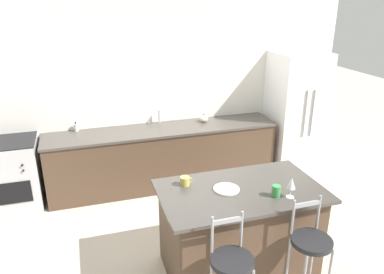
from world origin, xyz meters
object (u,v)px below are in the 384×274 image
(wine_glass, at_px, (291,184))
(soap_bottle, at_px, (76,127))
(oven_range, at_px, (12,174))
(bar_stool_far, at_px, (310,252))
(refrigerator, at_px, (295,113))
(bar_stool_near, at_px, (231,272))
(pumpkin_decoration, at_px, (204,119))
(tumbler_cup, at_px, (276,191))
(dinner_plate, at_px, (226,189))
(coffee_mug, at_px, (185,181))

(wine_glass, height_order, soap_bottle, wine_glass)
(oven_range, distance_m, bar_stool_far, 3.94)
(refrigerator, height_order, bar_stool_far, refrigerator)
(bar_stool_near, distance_m, bar_stool_far, 0.78)
(refrigerator, relative_size, pumpkin_decoration, 14.40)
(oven_range, relative_size, tumbler_cup, 8.44)
(dinner_plate, xyz_separation_m, pumpkin_decoration, (0.49, 2.12, 0.02))
(bar_stool_far, distance_m, wine_glass, 0.63)
(pumpkin_decoration, bearing_deg, refrigerator, -5.12)
(wine_glass, relative_size, coffee_mug, 1.63)
(coffee_mug, relative_size, pumpkin_decoration, 0.94)
(dinner_plate, xyz_separation_m, soap_bottle, (-1.39, 2.28, 0.02))
(refrigerator, xyz_separation_m, tumbler_cup, (-1.59, -2.25, 0.03))
(refrigerator, distance_m, bar_stool_far, 3.09)
(bar_stool_far, distance_m, coffee_mug, 1.35)
(pumpkin_decoration, xyz_separation_m, soap_bottle, (-1.88, 0.16, 0.00))
(refrigerator, xyz_separation_m, dinner_plate, (-2.00, -1.99, -0.01))
(bar_stool_far, bearing_deg, refrigerator, 61.45)
(refrigerator, xyz_separation_m, bar_stool_far, (-1.47, -2.70, -0.37))
(refrigerator, height_order, wine_glass, refrigerator)
(bar_stool_near, xyz_separation_m, coffee_mug, (-0.12, 0.96, 0.39))
(bar_stool_far, height_order, wine_glass, wine_glass)
(bar_stool_far, xyz_separation_m, tumbler_cup, (-0.12, 0.45, 0.40))
(bar_stool_near, height_order, dinner_plate, bar_stool_near)
(oven_range, xyz_separation_m, soap_bottle, (0.90, 0.25, 0.50))
(dinner_plate, relative_size, tumbler_cup, 2.33)
(refrigerator, distance_m, wine_glass, 2.74)
(oven_range, bearing_deg, refrigerator, -0.59)
(oven_range, relative_size, pumpkin_decoration, 7.13)
(bar_stool_far, xyz_separation_m, soap_bottle, (-1.93, 2.99, 0.38))
(oven_range, distance_m, pumpkin_decoration, 2.83)
(tumbler_cup, xyz_separation_m, pumpkin_decoration, (0.08, 2.38, -0.03))
(coffee_mug, xyz_separation_m, pumpkin_decoration, (0.86, 1.91, -0.02))
(dinner_plate, height_order, coffee_mug, coffee_mug)
(bar_stool_near, distance_m, tumbler_cup, 0.91)
(coffee_mug, height_order, pumpkin_decoration, pumpkin_decoration)
(oven_range, xyz_separation_m, bar_stool_far, (2.83, -2.74, 0.12))
(oven_range, height_order, wine_glass, wine_glass)
(refrigerator, bearing_deg, coffee_mug, -143.16)
(bar_stool_near, xyz_separation_m, soap_bottle, (-1.15, 3.02, 0.38))
(soap_bottle, bearing_deg, refrigerator, -4.92)
(wine_glass, xyz_separation_m, tumbler_cup, (-0.12, 0.06, -0.09))
(bar_stool_far, bearing_deg, wine_glass, 90.39)
(coffee_mug, xyz_separation_m, soap_bottle, (-1.03, 2.06, -0.02))
(pumpkin_decoration, relative_size, soap_bottle, 0.98)
(wine_glass, relative_size, pumpkin_decoration, 1.53)
(refrigerator, relative_size, tumbler_cup, 17.04)
(bar_stool_far, bearing_deg, coffee_mug, 134.13)
(bar_stool_near, xyz_separation_m, pumpkin_decoration, (0.74, 2.86, 0.37))
(oven_range, distance_m, tumbler_cup, 3.58)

